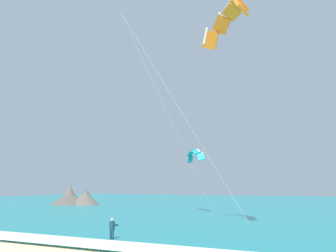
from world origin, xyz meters
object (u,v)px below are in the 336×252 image
at_px(kitesurfer, 112,229).
at_px(kite_primary, 227,18).
at_px(surfboard, 112,242).
at_px(kite_distant, 194,154).

distance_m(kitesurfer, kite_primary, 20.44).
bearing_deg(surfboard, kite_primary, 39.29).
bearing_deg(kite_primary, surfboard, -140.71).
distance_m(surfboard, kite_distant, 26.00).
height_order(surfboard, kitesurfer, kitesurfer).
height_order(kitesurfer, kite_distant, kite_distant).
xyz_separation_m(surfboard, kite_primary, (7.53, 6.16, 18.89)).
height_order(surfboard, kite_primary, kite_primary).
relative_size(kitesurfer, kite_distant, 0.38).
bearing_deg(surfboard, kitesurfer, 84.71).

